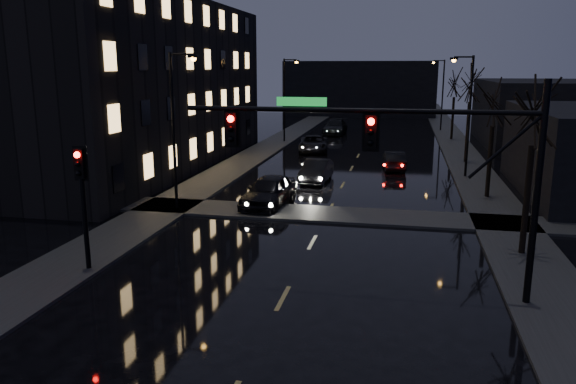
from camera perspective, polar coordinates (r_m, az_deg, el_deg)
The scene contains 21 objects.
sidewalk_left at distance 45.81m, azimuth -3.84°, elevation 3.53°, with size 3.00×140.00×0.12m, color #2D2D2B.
sidewalk_right at distance 44.47m, azimuth 17.82°, elevation 2.66°, with size 3.00×140.00×0.12m, color #2D2D2B.
sidewalk_cross at distance 28.28m, azimuth 3.95°, elevation -2.27°, with size 40.00×3.00×0.12m, color #2D2D2B.
apartment_block at distance 43.51m, azimuth -16.15°, elevation 10.45°, with size 12.00×30.00×12.00m, color black.
commercial_right_far at distance 58.32m, azimuth 25.09°, elevation 7.25°, with size 12.00×18.00×6.00m, color black.
far_block at distance 86.90m, azimuth 7.37°, elevation 10.41°, with size 22.00×10.00×8.00m, color black.
signal_mast at distance 17.76m, azimuth 12.41°, elevation 4.36°, with size 11.11×0.41×7.00m.
signal_pole_left at distance 21.22m, azimuth -20.15°, elevation 0.11°, with size 0.35×0.41×4.53m.
tree_near at distance 23.12m, azimuth 23.93°, elevation 8.82°, with size 3.52×3.52×8.08m.
tree_mid_a at distance 32.98m, azimuth 20.28°, elevation 9.29°, with size 3.30×3.30×7.58m.
tree_mid_b at distance 44.85m, azimuth 18.13°, elevation 11.15°, with size 3.74×3.74×8.59m.
tree_far at distance 58.80m, azimuth 16.62°, elevation 10.94°, with size 3.43×3.43×7.88m.
streetlight_l_near at distance 28.95m, azimuth -11.21°, elevation 7.36°, with size 1.53×0.28×8.00m.
streetlight_l_far at distance 54.79m, azimuth -0.16°, elevation 10.02°, with size 1.53×0.28×8.00m.
streetlight_r_mid at distance 38.88m, azimuth 17.68°, elevation 8.32°, with size 1.53×0.28×8.00m.
streetlight_r_far at distance 66.76m, azimuth 15.27°, elevation 10.07°, with size 1.53×0.28×8.00m.
oncoming_car_a at distance 29.80m, azimuth -1.94°, elevation 0.08°, with size 1.98×4.92×1.68m, color black.
oncoming_car_b at distance 36.27m, azimuth 2.88°, elevation 2.15°, with size 1.52×4.35×1.43m, color black.
oncoming_car_c at distance 48.93m, azimuth 2.61°, elevation 4.92°, with size 2.41×5.22×1.45m, color black.
oncoming_car_d at distance 61.81m, azimuth 4.80°, elevation 6.59°, with size 2.25×5.53×1.61m, color black.
lead_car at distance 41.23m, azimuth 10.71°, elevation 3.17°, with size 1.42×4.08×1.34m, color black.
Camera 1 is at (3.57, -8.58, 7.36)m, focal length 35.00 mm.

